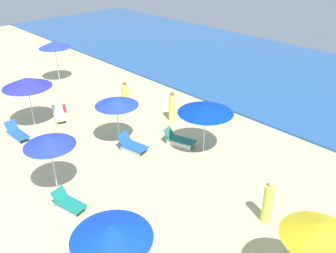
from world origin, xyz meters
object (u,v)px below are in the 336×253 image
Objects in this scene: lounge_chair_6_0 at (179,140)px; beachgoer_2 at (172,107)px; umbrella_3 at (54,45)px; umbrella_7 at (321,230)px; beachgoer_1 at (125,95)px; umbrella_0 at (111,231)px; lounge_chair_5_0 at (132,145)px; umbrella_2 at (49,141)px; umbrella_5 at (117,101)px; umbrella_6 at (206,109)px; umbrella_1 at (27,82)px; cooler_box_1 at (61,109)px; beachgoer_0 at (268,202)px; lounge_chair_1_0 at (59,115)px; lounge_chair_1_1 at (17,133)px; lounge_chair_2_0 at (69,203)px.

beachgoer_2 is (-2.06, 1.55, 0.48)m from lounge_chair_6_0.
umbrella_3 reaches higher than umbrella_7.
beachgoer_2 reaches higher than beachgoer_1.
lounge_chair_5_0 is at bearing 138.40° from umbrella_0.
umbrella_2 is 4.15m from umbrella_5.
umbrella_6 is (3.25, 2.27, -0.00)m from umbrella_5.
umbrella_7 reaches higher than umbrella_1.
umbrella_1 is 1.70× the size of beachgoer_1.
beachgoer_1 reaches higher than lounge_chair_5_0.
cooler_box_1 is at bearing -27.35° from umbrella_3.
umbrella_1 is 4.86m from umbrella_5.
umbrella_6 is at bearing 58.45° from beachgoer_1.
umbrella_5 is 1.63× the size of lounge_chair_5_0.
cooler_box_1 is (-5.90, -0.32, -0.09)m from lounge_chair_5_0.
cooler_box_1 is (-14.96, 1.00, -2.20)m from umbrella_7.
umbrella_1 is 1.08× the size of umbrella_6.
umbrella_6 is 8.76m from cooler_box_1.
lounge_chair_6_0 is 2.98× the size of cooler_box_1.
lounge_chair_6_0 is at bearing 32.10° from umbrella_1.
umbrella_5 reaches higher than beachgoer_0.
lounge_chair_1_0 is 2.52m from lounge_chair_1_1.
umbrella_7 reaches higher than cooler_box_1.
umbrella_7 is at bearing -84.69° from lounge_chair_1_1.
lounge_chair_2_0 is (1.21, -0.20, -1.94)m from umbrella_2.
umbrella_6 is at bearing 114.26° from umbrella_0.
umbrella_0 reaches higher than umbrella_2.
umbrella_5 is at bearing -51.16° from lounge_chair_1_1.
lounge_chair_1_1 is 5.32m from umbrella_5.
umbrella_5 is at bearing 116.56° from beachgoer_2.
beachgoer_2 is at bearing 160.27° from umbrella_6.
umbrella_1 is 1.59× the size of beachgoer_0.
lounge_chair_6_0 is at bearing 123.05° from umbrella_0.
umbrella_3 reaches higher than umbrella_0.
umbrella_7 reaches higher than lounge_chair_5_0.
umbrella_7 reaches higher than lounge_chair_6_0.
umbrella_2 is at bearing -17.18° from umbrella_1.
umbrella_2 is 7.83m from beachgoer_0.
cooler_box_1 is at bearing -74.15° from beachgoer_0.
lounge_chair_5_0 is (-0.35, 3.88, -1.91)m from umbrella_2.
umbrella_0 is 11.17m from umbrella_1.
umbrella_1 is at bearing -39.52° from umbrella_3.
lounge_chair_2_0 is 8.28m from umbrella_7.
beachgoer_2 is (4.20, 4.26, 0.53)m from lounge_chair_1_0.
umbrella_3 reaches higher than cooler_box_1.
beachgoer_1 is at bearing -89.48° from beachgoer_0.
beachgoer_1 is at bearing 26.45° from lounge_chair_2_0.
lounge_chair_1_1 is at bearing 69.61° from lounge_chair_2_0.
umbrella_5 is 10.17m from umbrella_7.
umbrella_5 is 2.10m from lounge_chair_5_0.
umbrella_3 is 1.66× the size of beachgoer_2.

